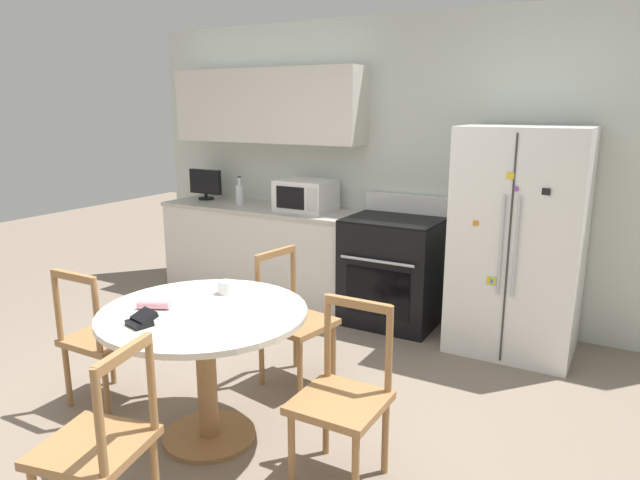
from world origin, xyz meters
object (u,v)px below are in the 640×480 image
Objects in this scene: counter_bottle at (240,194)px; dining_chair_right at (343,399)px; oven_range at (393,270)px; wallet at (142,320)px; candle_glass at (225,288)px; refrigerator at (519,241)px; dining_chair_near at (99,447)px; dining_chair_left at (102,339)px; countertop_tv at (205,183)px; microwave at (306,195)px; dining_chair_far at (294,321)px.

dining_chair_right is (2.23, -2.11, -0.57)m from counter_bottle.
oven_range reaches higher than wallet.
candle_glass is at bearing 85.18° from wallet.
refrigerator reaches higher than dining_chair_near.
dining_chair_left reaches higher than wallet.
refrigerator is 1.89× the size of dining_chair_near.
refrigerator is 11.19× the size of wallet.
wallet is (-1.34, -2.46, -0.06)m from refrigerator.
countertop_tv is 2.72m from candle_glass.
countertop_tv is at bearing 132.99° from candle_glass.
wallet is (-0.05, -0.60, -0.01)m from candle_glass.
countertop_tv is (-2.12, 0.08, 0.60)m from oven_range.
countertop_tv is 0.52m from counter_bottle.
microwave is (-1.92, 0.09, 0.19)m from refrigerator.
microwave reaches higher than candle_glass.
dining_chair_far and dining_chair_right have the same top height.
countertop_tv is 1.36× the size of counter_bottle.
dining_chair_left is at bearing 156.79° from wallet.
candle_glass reaches higher than wallet.
oven_range reaches higher than dining_chair_near.
counter_bottle is (0.51, -0.09, -0.06)m from countertop_tv.
candle_glass is 0.59× the size of wallet.
countertop_tv is at bearing 177.81° from refrigerator.
wallet is at bearing 0.62° from dining_chair_far.
dining_chair_left is at bearing -133.38° from refrigerator.
countertop_tv is at bearing -116.46° from dining_chair_far.
dining_chair_far is (-1.16, -1.32, -0.42)m from refrigerator.
microwave is 2.71m from dining_chair_right.
candle_glass is (-0.13, -0.54, 0.37)m from dining_chair_far.
oven_range is 2.86× the size of countertop_tv.
candle_glass is at bearing -54.66° from counter_bottle.
counter_bottle reaches higher than wallet.
wallet is (1.29, -2.48, -0.21)m from counter_bottle.
counter_bottle is at bearing -10.41° from countertop_tv.
dining_chair_near is at bearing -80.34° from candle_glass.
countertop_tv is 3.15m from wallet.
dining_chair_near and dining_chair_far have the same top height.
dining_chair_far is (1.47, -1.34, -0.57)m from counter_bottle.
candle_glass is (-1.29, -1.86, -0.05)m from refrigerator.
refrigerator is 1.09m from oven_range.
oven_range is 1.37m from dining_chair_far.
microwave reaches higher than dining_chair_right.
dining_chair_right is 1.08m from wallet.
microwave is 0.72m from counter_bottle.
counter_bottle reaches higher than candle_glass.
dining_chair_right is at bearing -38.76° from countertop_tv.
dining_chair_near is (-0.09, -2.99, -0.03)m from oven_range.
dining_chair_far is at bearing -61.81° from microwave.
dining_chair_left and dining_chair_near have the same top height.
countertop_tv is 2.52m from dining_chair_far.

